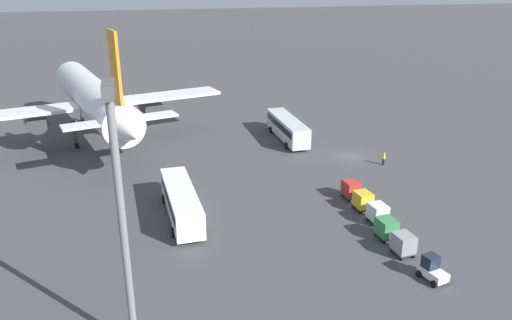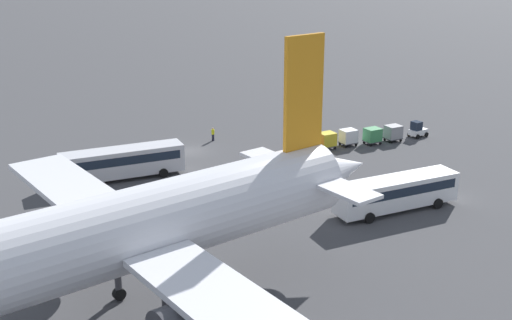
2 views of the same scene
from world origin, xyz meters
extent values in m
plane|color=#424244|center=(0.00, 0.00, 0.00)|extent=(600.00, 600.00, 0.00)
cylinder|color=silver|center=(15.70, 34.19, 6.85)|extent=(35.24, 13.65, 5.27)
cone|color=silver|center=(-2.81, 29.53, 6.85)|extent=(7.80, 6.27, 4.74)
cube|color=silver|center=(11.39, 44.13, 6.19)|extent=(8.34, 16.73, 0.44)
cube|color=silver|center=(16.61, 23.40, 6.19)|extent=(8.34, 16.73, 0.44)
cube|color=orange|center=(0.42, 30.35, 13.71)|extent=(3.48, 1.20, 8.43)
cube|color=silver|center=(0.08, 30.26, 7.38)|extent=(5.72, 13.89, 0.28)
cylinder|color=#38383D|center=(17.04, 26.00, 4.52)|extent=(4.78, 3.84, 2.90)
cylinder|color=#38383D|center=(13.17, 37.09, 2.11)|extent=(0.50, 0.50, 4.22)
cylinder|color=#38383D|center=(14.84, 30.44, 2.11)|extent=(0.50, 0.50, 4.22)
cylinder|color=black|center=(14.84, 30.44, 0.45)|extent=(0.99, 0.70, 0.90)
cube|color=silver|center=(9.29, 6.19, 1.89)|extent=(12.98, 2.86, 2.89)
cube|color=#192333|center=(9.29, 6.19, 2.40)|extent=(11.95, 2.89, 0.92)
cylinder|color=black|center=(13.30, 7.67, 0.50)|extent=(1.00, 0.31, 1.00)
cylinder|color=black|center=(13.32, 4.78, 0.50)|extent=(1.00, 0.31, 1.00)
cylinder|color=black|center=(5.26, 7.60, 0.50)|extent=(1.00, 0.31, 1.00)
cylinder|color=black|center=(5.28, 4.72, 0.50)|extent=(1.00, 0.31, 1.00)
cube|color=white|center=(-12.54, 24.81, 1.83)|extent=(12.66, 3.16, 2.76)
cube|color=#192333|center=(-12.54, 24.81, 2.31)|extent=(11.66, 3.17, 0.88)
cylinder|color=black|center=(-8.69, 26.37, 0.50)|extent=(1.01, 0.33, 1.00)
cylinder|color=black|center=(-8.59, 23.51, 0.50)|extent=(1.01, 0.33, 1.00)
cylinder|color=black|center=(-16.48, 26.11, 0.50)|extent=(1.01, 0.33, 1.00)
cylinder|color=black|center=(-16.39, 23.25, 0.50)|extent=(1.01, 0.33, 1.00)
cube|color=white|center=(-29.21, 5.95, 0.65)|extent=(2.62, 1.79, 0.70)
cube|color=#192333|center=(-28.80, 6.04, 1.55)|extent=(1.31, 1.37, 1.10)
cylinder|color=black|center=(-28.54, 6.81, 0.30)|extent=(0.63, 0.34, 0.60)
cylinder|color=black|center=(-28.24, 5.44, 0.30)|extent=(0.63, 0.34, 0.60)
cylinder|color=black|center=(-30.19, 6.45, 0.30)|extent=(0.63, 0.34, 0.60)
cylinder|color=black|center=(-29.88, 5.08, 0.30)|extent=(0.63, 0.34, 0.60)
cylinder|color=#1E1E2D|center=(-4.13, -2.91, 0.42)|extent=(0.32, 0.32, 0.85)
cylinder|color=yellow|center=(-4.13, -2.91, 1.18)|extent=(0.38, 0.38, 0.65)
sphere|color=tan|center=(-4.13, -2.91, 1.62)|extent=(0.24, 0.24, 0.24)
cube|color=#38383D|center=(-25.05, 6.34, 0.41)|extent=(2.13, 1.84, 0.10)
cube|color=gray|center=(-25.05, 6.34, 1.26)|extent=(2.03, 1.76, 1.60)
cylinder|color=black|center=(-24.35, 7.04, 0.18)|extent=(0.37, 0.15, 0.36)
cylinder|color=black|center=(-24.24, 5.77, 0.18)|extent=(0.37, 0.15, 0.36)
cylinder|color=black|center=(-25.86, 6.91, 0.18)|extent=(0.37, 0.15, 0.36)
cylinder|color=black|center=(-25.75, 5.64, 0.18)|extent=(0.37, 0.15, 0.36)
cube|color=#38383D|center=(-21.96, 6.37, 0.41)|extent=(2.13, 1.84, 0.10)
cube|color=#38844C|center=(-21.96, 6.37, 1.26)|extent=(2.03, 1.76, 1.60)
cylinder|color=black|center=(-21.26, 7.07, 0.18)|extent=(0.37, 0.15, 0.36)
cylinder|color=black|center=(-21.15, 5.80, 0.18)|extent=(0.37, 0.15, 0.36)
cylinder|color=black|center=(-22.77, 6.94, 0.18)|extent=(0.37, 0.15, 0.36)
cylinder|color=black|center=(-22.66, 5.67, 0.18)|extent=(0.37, 0.15, 0.36)
cube|color=#38383D|center=(-18.87, 5.67, 0.41)|extent=(2.13, 1.84, 0.10)
cube|color=silver|center=(-18.87, 5.67, 1.26)|extent=(2.03, 1.76, 1.60)
cylinder|color=black|center=(-18.17, 6.38, 0.18)|extent=(0.37, 0.15, 0.36)
cylinder|color=black|center=(-18.06, 5.10, 0.18)|extent=(0.37, 0.15, 0.36)
cylinder|color=black|center=(-19.68, 6.25, 0.18)|extent=(0.37, 0.15, 0.36)
cylinder|color=black|center=(-19.57, 4.97, 0.18)|extent=(0.37, 0.15, 0.36)
cube|color=#38383D|center=(-15.78, 5.82, 0.41)|extent=(2.13, 1.84, 0.10)
cube|color=gold|center=(-15.78, 5.82, 1.26)|extent=(2.03, 1.76, 1.60)
cylinder|color=black|center=(-15.08, 6.52, 0.18)|extent=(0.37, 0.15, 0.36)
cylinder|color=black|center=(-14.97, 5.24, 0.18)|extent=(0.37, 0.15, 0.36)
cylinder|color=black|center=(-16.59, 6.39, 0.18)|extent=(0.37, 0.15, 0.36)
cylinder|color=black|center=(-16.48, 5.11, 0.18)|extent=(0.37, 0.15, 0.36)
cube|color=#38383D|center=(-12.69, 5.76, 0.41)|extent=(2.13, 1.84, 0.10)
cube|color=#B72D28|center=(-12.69, 5.76, 1.26)|extent=(2.03, 1.76, 1.60)
cylinder|color=black|center=(-11.99, 6.46, 0.18)|extent=(0.37, 0.15, 0.36)
cylinder|color=black|center=(-11.88, 5.19, 0.18)|extent=(0.37, 0.15, 0.36)
cylinder|color=black|center=(-13.50, 6.33, 0.18)|extent=(0.37, 0.15, 0.36)
cylinder|color=black|center=(-13.39, 5.06, 0.18)|extent=(0.37, 0.15, 0.36)
camera|label=1|loc=(-59.73, 29.08, 24.06)|focal=35.00mm
camera|label=2|loc=(21.67, 70.98, 24.28)|focal=45.00mm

